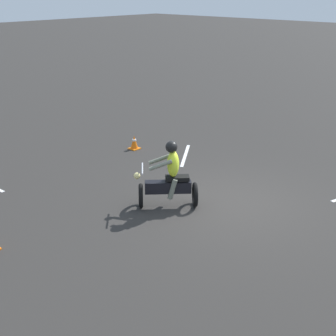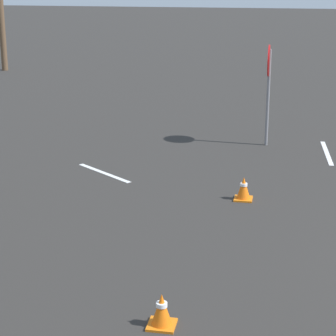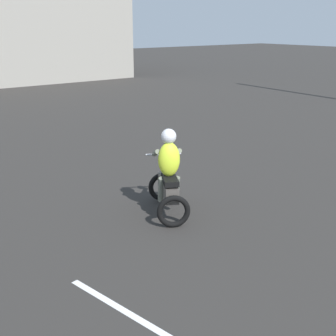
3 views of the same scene
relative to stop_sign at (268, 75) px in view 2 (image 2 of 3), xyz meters
name	(u,v)px [view 2 (image 2 of 3)]	position (x,y,z in m)	size (l,w,h in m)	color
stop_sign	(268,75)	(0.00, 0.00, 0.00)	(0.70, 0.08, 2.30)	slate
traffic_cone_near_right	(244,189)	(-3.84, 0.21, -1.43)	(0.32, 0.32, 0.42)	orange
traffic_cone_mid_left	(162,311)	(-8.30, 0.80, -1.44)	(0.32, 0.32, 0.41)	orange
lane_stripe_e	(327,153)	(-0.44, -1.37, -1.63)	(0.10, 1.97, 0.01)	silver
lane_stripe_ne	(104,173)	(-2.78, 3.07, -1.63)	(0.10, 1.63, 0.01)	silver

